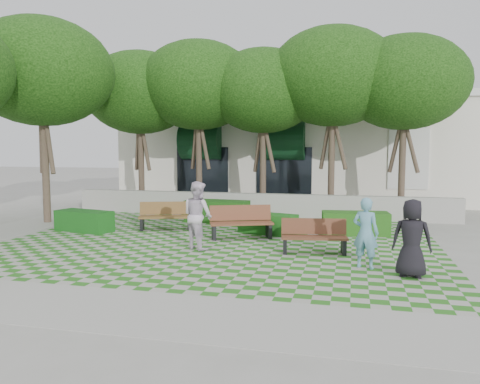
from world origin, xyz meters
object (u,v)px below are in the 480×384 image
(bench_east, at_px, (314,237))
(hedge_west, at_px, (84,221))
(hedge_east, at_px, (355,223))
(hedge_midleft, at_px, (217,211))
(hedge_midright, at_px, (268,224))
(person_blue, at_px, (366,233))
(person_white, at_px, (198,215))
(bench_mid, at_px, (241,223))
(bench_west, at_px, (166,216))
(person_dark, at_px, (412,238))

(bench_east, bearing_deg, hedge_west, 160.41)
(hedge_east, bearing_deg, hedge_midleft, 164.65)
(hedge_midright, distance_m, person_blue, 4.63)
(hedge_midleft, bearing_deg, hedge_midright, -39.60)
(person_blue, distance_m, person_white, 4.38)
(bench_mid, xyz_separation_m, hedge_west, (-5.18, -0.05, -0.14))
(bench_mid, bearing_deg, bench_west, 141.51)
(bench_west, xyz_separation_m, hedge_midleft, (1.20, 1.87, -0.04))
(person_dark, bearing_deg, hedge_midright, -38.86)
(bench_west, xyz_separation_m, hedge_east, (6.03, 0.54, -0.08))
(hedge_midleft, xyz_separation_m, person_white, (0.77, -4.40, 0.51))
(person_white, bearing_deg, bench_east, -142.98)
(hedge_east, bearing_deg, bench_east, -109.72)
(bench_east, relative_size, bench_mid, 0.89)
(hedge_east, bearing_deg, bench_mid, -157.05)
(hedge_midleft, bearing_deg, person_white, -80.07)
(person_white, bearing_deg, bench_mid, -81.61)
(bench_west, bearing_deg, hedge_midright, -17.60)
(bench_east, bearing_deg, bench_mid, 138.16)
(hedge_midright, xyz_separation_m, hedge_midleft, (-2.18, 1.81, 0.08))
(hedge_midleft, bearing_deg, bench_west, -122.70)
(person_blue, bearing_deg, hedge_midleft, -28.20)
(hedge_midleft, bearing_deg, hedge_west, -142.72)
(person_white, bearing_deg, hedge_midleft, -46.97)
(hedge_midleft, bearing_deg, hedge_east, -15.35)
(person_dark, height_order, person_white, person_white)
(person_white, bearing_deg, person_blue, -160.38)
(hedge_west, bearing_deg, hedge_east, 9.64)
(bench_west, bearing_deg, bench_east, -43.57)
(bench_west, height_order, person_blue, person_blue)
(person_blue, relative_size, person_white, 0.88)
(hedge_west, relative_size, person_blue, 1.19)
(bench_west, height_order, hedge_east, bench_west)
(hedge_east, distance_m, hedge_west, 8.58)
(hedge_midright, distance_m, person_white, 3.01)
(hedge_midright, relative_size, hedge_midleft, 0.80)
(bench_west, xyz_separation_m, hedge_west, (-2.43, -0.90, -0.10))
(bench_east, height_order, person_white, person_white)
(hedge_midleft, relative_size, person_blue, 1.41)
(hedge_midright, bearing_deg, hedge_east, 10.27)
(person_white, bearing_deg, hedge_midright, -85.47)
(person_blue, xyz_separation_m, person_dark, (0.91, -0.52, 0.02))
(bench_mid, bearing_deg, hedge_east, 1.68)
(bench_east, relative_size, hedge_midright, 0.96)
(hedge_west, bearing_deg, person_dark, -18.35)
(bench_mid, height_order, hedge_midright, bench_mid)
(person_dark, bearing_deg, bench_east, -30.40)
(hedge_west, bearing_deg, hedge_midleft, 37.28)
(bench_mid, distance_m, hedge_east, 3.57)
(bench_west, distance_m, hedge_midright, 3.38)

